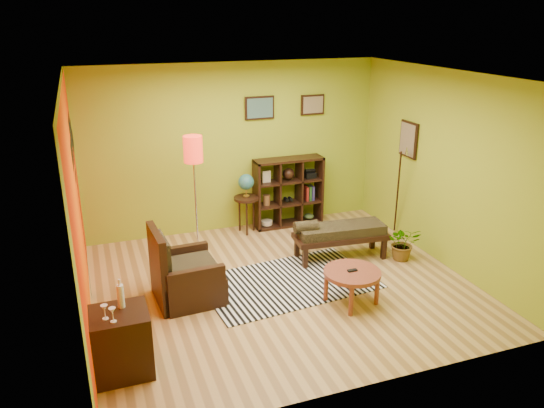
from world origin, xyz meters
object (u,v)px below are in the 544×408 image
object	(u,v)px
globe_table	(246,189)
cube_shelf	(289,192)
floor_lamp	(194,161)
potted_plant	(403,246)
side_cabinet	(121,342)
armchair	(184,278)
bench	(338,233)
coffee_table	(352,275)

from	to	relation	value
globe_table	cube_shelf	size ratio (longest dim) A/B	0.85
floor_lamp	potted_plant	distance (m)	3.36
side_cabinet	globe_table	distance (m)	3.92
armchair	bench	size ratio (longest dim) A/B	0.69
side_cabinet	cube_shelf	size ratio (longest dim) A/B	0.84
globe_table	bench	distance (m)	1.78
coffee_table	floor_lamp	size ratio (longest dim) A/B	0.39
floor_lamp	globe_table	distance (m)	1.42
floor_lamp	armchair	bearing A→B (deg)	-110.55
bench	floor_lamp	bearing A→B (deg)	159.51
coffee_table	cube_shelf	world-z (taller)	cube_shelf
coffee_table	cube_shelf	bearing A→B (deg)	85.13
globe_table	potted_plant	xyz separation A→B (m)	(1.90, -1.81, -0.57)
coffee_table	side_cabinet	bearing A→B (deg)	-171.05
bench	armchair	bearing A→B (deg)	-169.83
armchair	side_cabinet	bearing A→B (deg)	-124.87
globe_table	cube_shelf	xyz separation A→B (m)	(0.80, 0.09, -0.18)
cube_shelf	potted_plant	xyz separation A→B (m)	(1.10, -1.90, -0.39)
coffee_table	bench	size ratio (longest dim) A/B	0.50
cube_shelf	potted_plant	world-z (taller)	cube_shelf
coffee_table	globe_table	world-z (taller)	globe_table
cube_shelf	potted_plant	distance (m)	2.23
armchair	floor_lamp	bearing A→B (deg)	69.45
side_cabinet	armchair	bearing A→B (deg)	55.13
side_cabinet	bench	world-z (taller)	side_cabinet
side_cabinet	bench	bearing A→B (deg)	27.21
armchair	coffee_table	bearing A→B (deg)	-22.14
potted_plant	armchair	bearing A→B (deg)	-178.92
cube_shelf	bench	world-z (taller)	cube_shelf
bench	coffee_table	bearing A→B (deg)	-108.97
cube_shelf	armchair	bearing A→B (deg)	-138.71
armchair	potted_plant	size ratio (longest dim) A/B	1.87
cube_shelf	bench	size ratio (longest dim) A/B	0.82
floor_lamp	potted_plant	world-z (taller)	floor_lamp
cube_shelf	globe_table	bearing A→B (deg)	-173.60
globe_table	bench	size ratio (longest dim) A/B	0.70
globe_table	coffee_table	bearing A→B (deg)	-78.08
coffee_table	floor_lamp	bearing A→B (deg)	128.03
armchair	cube_shelf	bearing A→B (deg)	41.29
armchair	floor_lamp	size ratio (longest dim) A/B	0.53
globe_table	cube_shelf	bearing A→B (deg)	6.40
globe_table	potted_plant	size ratio (longest dim) A/B	1.91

